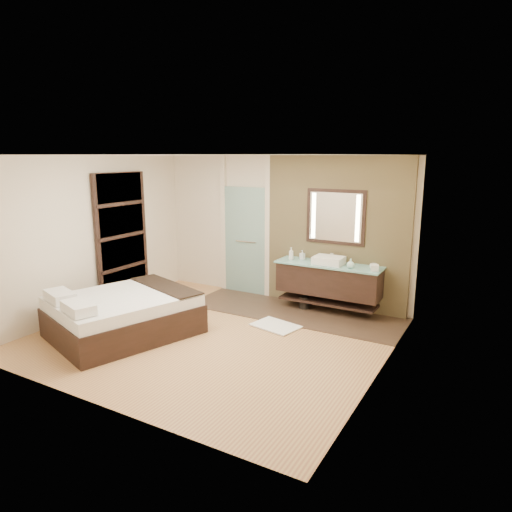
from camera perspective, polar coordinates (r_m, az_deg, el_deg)
The scene contains 15 objects.
floor at distance 7.08m, azimuth -5.26°, elevation -9.94°, with size 5.00×5.00×0.00m, color #A66845.
tile_strip at distance 8.10m, azimuth 4.77°, elevation -6.94°, with size 3.80×1.30×0.01m, color #3C2920.
stone_wall at distance 8.14m, azimuth 9.95°, elevation 2.78°, with size 2.60×0.08×2.70m, color tan.
vanity at distance 8.03m, azimuth 9.04°, elevation -2.93°, with size 1.85×0.55×0.88m.
mirror_unit at distance 8.04m, azimuth 9.90°, elevation 4.84°, with size 1.06×0.04×0.96m.
frosted_door at distance 8.94m, azimuth -1.35°, elevation 2.49°, with size 1.10×0.12×2.70m.
shoji_partition at distance 8.72m, azimuth -16.38°, elevation 2.17°, with size 0.06×1.20×2.40m.
bed at distance 7.30m, azimuth -16.26°, elevation -7.03°, with size 2.15×2.40×0.77m.
bath_mat at distance 7.41m, azimuth 2.48°, elevation -8.70°, with size 0.72×0.50×0.02m, color white.
waste_bin at distance 8.25m, azimuth 6.05°, elevation -5.83°, with size 0.18×0.18×0.22m, color black.
tissue_box at distance 7.61m, azimuth 14.62°, elevation -1.44°, with size 0.12×0.12×0.10m, color silver.
soap_bottle_a at distance 8.16m, azimuth 4.42°, elevation 0.29°, with size 0.09×0.09×0.22m, color silver.
soap_bottle_b at distance 8.22m, azimuth 5.81°, elevation 0.15°, with size 0.07×0.08×0.17m, color #B2B2B2.
soap_bottle_c at distance 7.70m, azimuth 11.75°, elevation -0.92°, with size 0.13×0.13×0.16m, color silver.
cup at distance 7.70m, azimuth 14.47°, elevation -1.29°, with size 0.12×0.12×0.10m, color white.
Camera 1 is at (3.76, -5.36, 2.69)m, focal length 32.00 mm.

